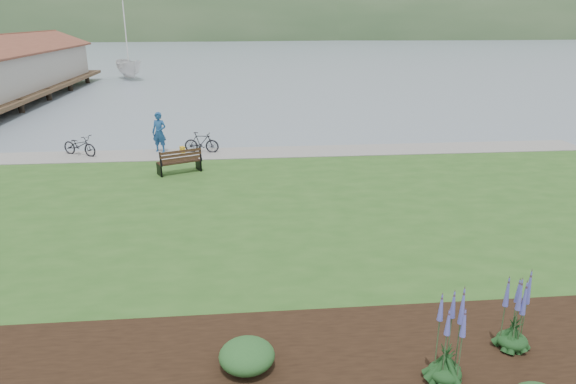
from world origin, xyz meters
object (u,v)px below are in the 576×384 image
object	(u,v)px
park_bench	(180,161)
sailboat	(130,79)
bicycle_a	(79,145)
person	(159,129)

from	to	relation	value
park_bench	sailboat	xyz separation A→B (m)	(-9.67, 39.64, -0.95)
park_bench	sailboat	bearing A→B (deg)	79.37
park_bench	sailboat	world-z (taller)	sailboat
bicycle_a	sailboat	size ratio (longest dim) A/B	0.07
person	sailboat	xyz separation A→B (m)	(-8.32, 35.84, -1.57)
park_bench	bicycle_a	distance (m)	6.20
person	bicycle_a	bearing A→B (deg)	-156.97
person	sailboat	world-z (taller)	sailboat
park_bench	person	xyz separation A→B (m)	(-1.35, 3.80, 0.61)
park_bench	sailboat	size ratio (longest dim) A/B	0.07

